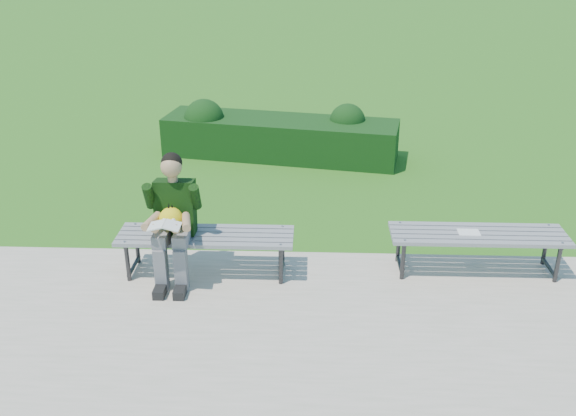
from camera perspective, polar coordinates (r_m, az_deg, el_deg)
The scene contains 7 objects.
ground at distance 7.19m, azimuth 0.24°, elevation -4.06°, with size 80.00×80.00×0.00m.
walkway at distance 5.70m, azimuth -0.39°, elevation -12.26°, with size 30.00×3.50×0.02m.
hedge at distance 10.11m, azimuth -0.97°, elevation 6.53°, with size 3.74×1.55×0.88m.
bench_left at distance 6.64m, azimuth -7.32°, elevation -2.74°, with size 1.80×0.50×0.46m.
bench_right at distance 6.90m, azimuth 16.53°, elevation -2.53°, with size 1.80×0.50×0.46m.
seated_boy at distance 6.49m, azimuth -10.20°, elevation -0.69°, with size 0.56×0.76×1.31m.
paper_sheet at distance 6.85m, azimuth 15.77°, elevation -2.09°, with size 0.22×0.16×0.01m.
Camera 1 is at (0.22, -6.34, 3.38)m, focal length 40.00 mm.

